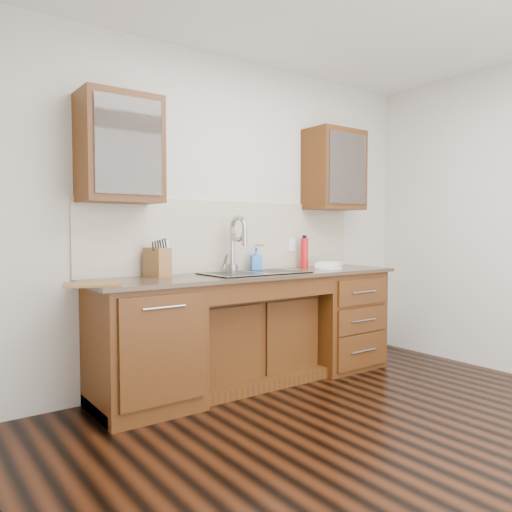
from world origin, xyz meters
TOP-DOWN VIEW (x-y plane):
  - ground at (0.00, 0.00)m, footprint 4.00×3.50m
  - wall_back at (0.00, 1.80)m, footprint 4.00×0.10m
  - wall_left at (-2.05, 0.00)m, footprint 0.10×3.50m
  - base_cabinet_left at (-0.95, 1.44)m, footprint 0.70×0.62m
  - base_cabinet_center at (0.00, 1.53)m, footprint 1.20×0.44m
  - base_cabinet_right at (0.95, 1.44)m, footprint 0.70×0.62m
  - countertop at (0.00, 1.43)m, footprint 2.70×0.65m
  - backsplash at (0.00, 1.74)m, footprint 2.70×0.02m
  - sink at (0.00, 1.41)m, footprint 0.84×0.46m
  - faucet at (-0.07, 1.64)m, footprint 0.04×0.04m
  - filter_tap at (0.18, 1.65)m, footprint 0.02×0.02m
  - upper_cabinet_left at (-1.05, 1.58)m, footprint 0.55×0.34m
  - upper_cabinet_right at (1.05, 1.58)m, footprint 0.55×0.34m
  - outlet_left at (-0.65, 1.73)m, footprint 0.08×0.01m
  - outlet_right at (0.65, 1.73)m, footprint 0.08×0.01m
  - soap_bottle at (0.17, 1.63)m, footprint 0.12×0.12m
  - water_bottle at (0.72, 1.63)m, footprint 0.08×0.08m
  - plate at (0.81, 1.40)m, footprint 0.27×0.27m
  - dish_towel at (0.87, 1.46)m, footprint 0.31×0.28m
  - knife_block at (-0.77, 1.60)m, footprint 0.16×0.22m
  - cutting_board at (-1.35, 1.30)m, footprint 0.40×0.34m
  - cup_left_a at (-1.20, 1.58)m, footprint 0.16×0.16m
  - cup_left_b at (-0.97, 1.58)m, footprint 0.12×0.12m
  - cup_right_a at (0.94, 1.58)m, footprint 0.14×0.14m
  - cup_right_b at (1.16, 1.58)m, footprint 0.12×0.12m

SIDE VIEW (x-z plane):
  - ground at x=0.00m, z-range -0.10..0.00m
  - base_cabinet_center at x=0.00m, z-range 0.00..0.70m
  - base_cabinet_left at x=-0.95m, z-range 0.00..0.88m
  - base_cabinet_right at x=0.95m, z-range 0.00..0.88m
  - sink at x=0.00m, z-range 0.73..0.92m
  - countertop at x=0.00m, z-range 0.88..0.91m
  - plate at x=0.81m, z-range 0.91..0.92m
  - cutting_board at x=-1.35m, z-range 0.91..0.93m
  - dish_towel at x=0.87m, z-range 0.93..0.97m
  - soap_bottle at x=0.17m, z-range 0.91..1.11m
  - knife_block at x=-0.77m, z-range 0.91..1.13m
  - filter_tap at x=0.18m, z-range 0.91..1.15m
  - water_bottle at x=0.72m, z-range 0.91..1.18m
  - faucet at x=-0.07m, z-range 0.91..1.31m
  - outlet_left at x=-0.65m, z-range 1.06..1.18m
  - outlet_right at x=0.65m, z-range 1.06..1.18m
  - backsplash at x=0.00m, z-range 0.91..1.50m
  - wall_back at x=0.00m, z-range 0.00..2.70m
  - wall_left at x=-2.05m, z-range 0.00..2.70m
  - cup_right_b at x=1.16m, z-range 1.72..1.81m
  - cup_right_a at x=0.94m, z-range 1.72..1.81m
  - cup_left_a at x=-1.20m, z-range 1.72..1.82m
  - cup_left_b at x=-0.97m, z-range 1.72..1.83m
  - upper_cabinet_left at x=-1.05m, z-range 1.45..2.20m
  - upper_cabinet_right at x=1.05m, z-range 1.45..2.20m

